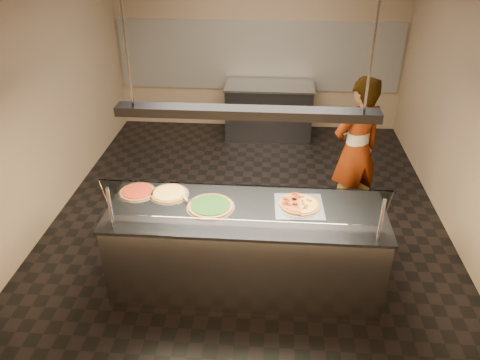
# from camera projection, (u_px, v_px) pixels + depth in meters

# --- Properties ---
(ground) EXTENTS (5.00, 6.00, 0.02)m
(ground) POSITION_uv_depth(u_px,v_px,m) (248.00, 215.00, 6.18)
(ground) COLOR black
(ground) RESTS_ON ground
(wall_back) EXTENTS (5.00, 0.02, 3.00)m
(wall_back) POSITION_uv_depth(u_px,v_px,m) (259.00, 44.00, 8.03)
(wall_back) COLOR #917D5D
(wall_back) RESTS_ON ground
(wall_front) EXTENTS (5.00, 0.02, 3.00)m
(wall_front) POSITION_uv_depth(u_px,v_px,m) (220.00, 285.00, 2.82)
(wall_front) COLOR #917D5D
(wall_front) RESTS_ON ground
(wall_left) EXTENTS (0.02, 6.00, 3.00)m
(wall_left) POSITION_uv_depth(u_px,v_px,m) (40.00, 101.00, 5.59)
(wall_left) COLOR #917D5D
(wall_left) RESTS_ON ground
(wall_right) EXTENTS (0.02, 6.00, 3.00)m
(wall_right) POSITION_uv_depth(u_px,v_px,m) (471.00, 113.00, 5.26)
(wall_right) COLOR #917D5D
(wall_right) RESTS_ON ground
(tile_band) EXTENTS (4.90, 0.02, 1.20)m
(tile_band) POSITION_uv_depth(u_px,v_px,m) (259.00, 56.00, 8.11)
(tile_band) COLOR silver
(tile_band) RESTS_ON wall_back
(serving_counter) EXTENTS (2.73, 0.94, 0.93)m
(serving_counter) POSITION_uv_depth(u_px,v_px,m) (246.00, 248.00, 4.80)
(serving_counter) COLOR #B7B7BC
(serving_counter) RESTS_ON ground
(sneeze_guard) EXTENTS (2.49, 0.18, 0.54)m
(sneeze_guard) POSITION_uv_depth(u_px,v_px,m) (244.00, 204.00, 4.12)
(sneeze_guard) COLOR #B7B7BC
(sneeze_guard) RESTS_ON serving_counter
(perforated_tray) EXTENTS (0.49, 0.49, 0.01)m
(perforated_tray) POSITION_uv_depth(u_px,v_px,m) (299.00, 206.00, 4.63)
(perforated_tray) COLOR silver
(perforated_tray) RESTS_ON serving_counter
(half_pizza_pepperoni) EXTENTS (0.22, 0.40, 0.05)m
(half_pizza_pepperoni) POSITION_uv_depth(u_px,v_px,m) (290.00, 203.00, 4.62)
(half_pizza_pepperoni) COLOR brown
(half_pizza_pepperoni) RESTS_ON perforated_tray
(half_pizza_sausage) EXTENTS (0.21, 0.40, 0.04)m
(half_pizza_sausage) POSITION_uv_depth(u_px,v_px,m) (309.00, 204.00, 4.61)
(half_pizza_sausage) COLOR brown
(half_pizza_sausage) RESTS_ON perforated_tray
(pizza_spinach) EXTENTS (0.48, 0.48, 0.03)m
(pizza_spinach) POSITION_uv_depth(u_px,v_px,m) (211.00, 206.00, 4.61)
(pizza_spinach) COLOR silver
(pizza_spinach) RESTS_ON serving_counter
(pizza_cheese) EXTENTS (0.41, 0.41, 0.03)m
(pizza_cheese) POSITION_uv_depth(u_px,v_px,m) (169.00, 193.00, 4.82)
(pizza_cheese) COLOR silver
(pizza_cheese) RESTS_ON serving_counter
(pizza_tomato) EXTENTS (0.39, 0.39, 0.03)m
(pizza_tomato) POSITION_uv_depth(u_px,v_px,m) (138.00, 191.00, 4.85)
(pizza_tomato) COLOR silver
(pizza_tomato) RESTS_ON serving_counter
(pizza_spatula) EXTENTS (0.26, 0.19, 0.02)m
(pizza_spatula) POSITION_uv_depth(u_px,v_px,m) (190.00, 199.00, 4.70)
(pizza_spatula) COLOR #B7B7BC
(pizza_spatula) RESTS_ON pizza_spinach
(prep_table) EXTENTS (1.50, 0.74, 0.93)m
(prep_table) POSITION_uv_depth(u_px,v_px,m) (269.00, 111.00, 8.14)
(prep_table) COLOR #2D2D32
(prep_table) RESTS_ON ground
(worker) EXTENTS (0.81, 0.73, 1.87)m
(worker) POSITION_uv_depth(u_px,v_px,m) (356.00, 151.00, 5.71)
(worker) COLOR #38323F
(worker) RESTS_ON ground
(heat_lamp_housing) EXTENTS (2.30, 0.18, 0.08)m
(heat_lamp_housing) POSITION_uv_depth(u_px,v_px,m) (247.00, 112.00, 4.06)
(heat_lamp_housing) COLOR #2D2D32
(heat_lamp_housing) RESTS_ON ceiling
(lamp_rod_left) EXTENTS (0.02, 0.02, 1.01)m
(lamp_rod_left) POSITION_uv_depth(u_px,v_px,m) (126.00, 47.00, 3.85)
(lamp_rod_left) COLOR #B7B7BC
(lamp_rod_left) RESTS_ON ceiling
(lamp_rod_right) EXTENTS (0.02, 0.02, 1.01)m
(lamp_rod_right) POSITION_uv_depth(u_px,v_px,m) (372.00, 52.00, 3.72)
(lamp_rod_right) COLOR #B7B7BC
(lamp_rod_right) RESTS_ON ceiling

